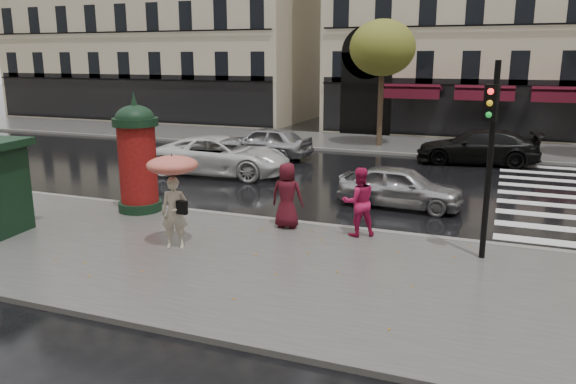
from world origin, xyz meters
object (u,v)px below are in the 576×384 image
at_px(woman_umbrella, 173,186).
at_px(man_burgundy, 287,195).
at_px(woman_red, 359,202).
at_px(car_black, 478,147).
at_px(car_far_silver, 265,142).
at_px(morris_column, 137,154).
at_px(car_silver, 401,187).
at_px(car_white, 221,156).
at_px(traffic_light, 490,142).

relative_size(woman_umbrella, man_burgundy, 1.31).
height_order(woman_red, man_burgundy, woman_red).
bearing_deg(car_black, car_far_silver, -84.03).
distance_m(morris_column, car_black, 15.65).
xyz_separation_m(car_black, car_far_silver, (-9.54, -2.19, -0.00)).
relative_size(woman_red, car_black, 0.34).
bearing_deg(car_far_silver, car_black, 105.75).
xyz_separation_m(woman_umbrella, car_black, (6.30, 15.20, -0.92)).
distance_m(morris_column, car_silver, 8.33).
xyz_separation_m(man_burgundy, morris_column, (-4.88, 0.00, 0.84)).
bearing_deg(car_white, woman_umbrella, -163.80).
bearing_deg(woman_red, car_far_silver, -85.70).
height_order(woman_umbrella, car_black, woman_umbrella).
bearing_deg(morris_column, car_silver, 26.95).
bearing_deg(car_black, traffic_light, -3.41).
height_order(car_black, car_far_silver, car_black).
bearing_deg(car_black, woman_red, -17.38).
bearing_deg(car_white, car_silver, -112.50).
distance_m(woman_umbrella, car_white, 9.50).
distance_m(man_burgundy, car_white, 8.21).
relative_size(woman_umbrella, car_black, 0.45).
distance_m(traffic_light, car_silver, 5.63).
height_order(car_white, car_far_silver, car_white).
relative_size(woman_red, car_white, 0.32).
bearing_deg(car_white, car_black, -61.53).
xyz_separation_m(woman_umbrella, traffic_light, (7.12, 1.92, 1.19)).
relative_size(woman_umbrella, car_far_silver, 0.53).
height_order(traffic_light, car_silver, traffic_light).
bearing_deg(car_far_silver, man_burgundy, 29.38).
bearing_deg(traffic_light, car_white, 146.70).
height_order(traffic_light, car_white, traffic_light).
xyz_separation_m(traffic_light, car_silver, (-2.69, 4.42, -2.21)).
relative_size(woman_umbrella, car_silver, 0.60).
xyz_separation_m(woman_umbrella, car_silver, (4.42, 6.34, -1.02)).
relative_size(traffic_light, car_far_silver, 1.01).
bearing_deg(woman_red, woman_umbrella, 2.79).
distance_m(traffic_light, car_far_silver, 15.33).
bearing_deg(morris_column, traffic_light, -3.90).
xyz_separation_m(man_burgundy, traffic_light, (5.16, -0.69, 1.85)).
distance_m(woman_umbrella, car_silver, 7.80).
bearing_deg(woman_red, morris_column, -30.44).
relative_size(man_burgundy, car_black, 0.34).
xyz_separation_m(woman_red, car_far_silver, (-7.22, 10.41, -0.27)).
distance_m(woman_red, car_black, 12.81).
height_order(woman_umbrella, car_silver, woman_umbrella).
distance_m(car_silver, car_far_silver, 10.17).
bearing_deg(car_silver, woman_red, 176.58).
height_order(man_burgundy, car_black, man_burgundy).
bearing_deg(car_silver, car_far_silver, 52.40).
bearing_deg(traffic_light, car_black, 93.53).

